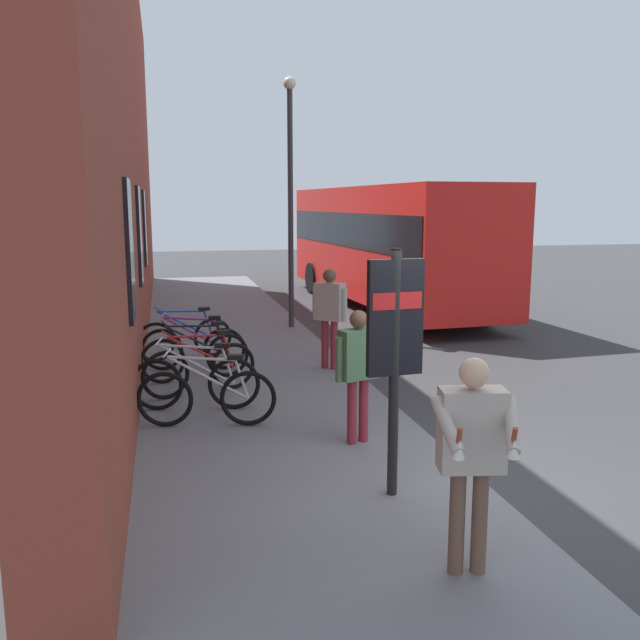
{
  "coord_description": "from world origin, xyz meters",
  "views": [
    {
      "loc": [
        -5.93,
        3.1,
        2.93
      ],
      "look_at": [
        2.33,
        1.18,
        1.45
      ],
      "focal_mm": 37.68,
      "sensor_mm": 36.0,
      "label": 1
    }
  ],
  "objects_px": {
    "bicycle_nearest_sign": "(196,356)",
    "pedestrian_crossing_street": "(358,363)",
    "transit_info_sign": "(395,334)",
    "street_lamp": "(290,183)",
    "bicycle_mid_rack": "(185,338)",
    "tourist_with_hotdogs": "(472,443)",
    "bicycle_under_window": "(194,347)",
    "bicycle_far_end": "(201,368)",
    "bicycle_leaning_wall": "(207,397)",
    "bicycle_by_door": "(196,382)",
    "city_bus": "(386,239)",
    "pedestrian_by_facade": "(330,308)"
  },
  "relations": [
    {
      "from": "bicycle_nearest_sign",
      "to": "pedestrian_crossing_street",
      "type": "distance_m",
      "value": 3.79
    },
    {
      "from": "transit_info_sign",
      "to": "street_lamp",
      "type": "height_order",
      "value": "street_lamp"
    },
    {
      "from": "bicycle_mid_rack",
      "to": "tourist_with_hotdogs",
      "type": "xyz_separation_m",
      "value": [
        -7.81,
        -1.86,
        0.66
      ]
    },
    {
      "from": "bicycle_under_window",
      "to": "bicycle_far_end",
      "type": "bearing_deg",
      "value": -178.75
    },
    {
      "from": "bicycle_far_end",
      "to": "pedestrian_crossing_street",
      "type": "xyz_separation_m",
      "value": [
        -2.5,
        -1.69,
        0.58
      ]
    },
    {
      "from": "bicycle_leaning_wall",
      "to": "bicycle_far_end",
      "type": "relative_size",
      "value": 1.02
    },
    {
      "from": "bicycle_under_window",
      "to": "bicycle_leaning_wall",
      "type": "bearing_deg",
      "value": -179.39
    },
    {
      "from": "bicycle_by_door",
      "to": "bicycle_mid_rack",
      "type": "xyz_separation_m",
      "value": [
        3.13,
        0.04,
        0.0
      ]
    },
    {
      "from": "bicycle_under_window",
      "to": "tourist_with_hotdogs",
      "type": "bearing_deg",
      "value": -165.92
    },
    {
      "from": "bicycle_by_door",
      "to": "bicycle_mid_rack",
      "type": "bearing_deg",
      "value": 0.79
    },
    {
      "from": "city_bus",
      "to": "tourist_with_hotdogs",
      "type": "xyz_separation_m",
      "value": [
        -13.67,
        3.92,
        -0.75
      ]
    },
    {
      "from": "transit_info_sign",
      "to": "pedestrian_crossing_street",
      "type": "height_order",
      "value": "transit_info_sign"
    },
    {
      "from": "bicycle_leaning_wall",
      "to": "city_bus",
      "type": "xyz_separation_m",
      "value": [
        9.73,
        -5.63,
        1.41
      ]
    },
    {
      "from": "bicycle_under_window",
      "to": "pedestrian_by_facade",
      "type": "relative_size",
      "value": 1.02
    },
    {
      "from": "bicycle_nearest_sign",
      "to": "street_lamp",
      "type": "height_order",
      "value": "street_lamp"
    },
    {
      "from": "pedestrian_crossing_street",
      "to": "pedestrian_by_facade",
      "type": "relative_size",
      "value": 0.93
    },
    {
      "from": "bicycle_far_end",
      "to": "street_lamp",
      "type": "xyz_separation_m",
      "value": [
        5.12,
        -2.33,
        2.85
      ]
    },
    {
      "from": "bicycle_by_door",
      "to": "bicycle_nearest_sign",
      "type": "relative_size",
      "value": 1.0
    },
    {
      "from": "bicycle_nearest_sign",
      "to": "bicycle_leaning_wall",
      "type": "bearing_deg",
      "value": -179.45
    },
    {
      "from": "transit_info_sign",
      "to": "street_lamp",
      "type": "distance_m",
      "value": 9.24
    },
    {
      "from": "bicycle_by_door",
      "to": "bicycle_far_end",
      "type": "distance_m",
      "value": 0.77
    },
    {
      "from": "street_lamp",
      "to": "bicycle_leaning_wall",
      "type": "bearing_deg",
      "value": 160.58
    },
    {
      "from": "bicycle_far_end",
      "to": "bicycle_nearest_sign",
      "type": "bearing_deg",
      "value": 1.62
    },
    {
      "from": "bicycle_far_end",
      "to": "bicycle_under_window",
      "type": "relative_size",
      "value": 0.97
    },
    {
      "from": "bicycle_mid_rack",
      "to": "pedestrian_crossing_street",
      "type": "height_order",
      "value": "pedestrian_crossing_street"
    },
    {
      "from": "city_bus",
      "to": "pedestrian_crossing_street",
      "type": "relative_size",
      "value": 6.67
    },
    {
      "from": "bicycle_nearest_sign",
      "to": "city_bus",
      "type": "xyz_separation_m",
      "value": [
        7.4,
        -5.66,
        1.41
      ]
    },
    {
      "from": "bicycle_under_window",
      "to": "pedestrian_crossing_street",
      "type": "xyz_separation_m",
      "value": [
        -4.0,
        -1.73,
        0.58
      ]
    },
    {
      "from": "tourist_with_hotdogs",
      "to": "street_lamp",
      "type": "height_order",
      "value": "street_lamp"
    },
    {
      "from": "bicycle_by_door",
      "to": "bicycle_far_end",
      "type": "bearing_deg",
      "value": -7.73
    },
    {
      "from": "pedestrian_crossing_street",
      "to": "street_lamp",
      "type": "bearing_deg",
      "value": -4.8
    },
    {
      "from": "bicycle_leaning_wall",
      "to": "bicycle_by_door",
      "type": "height_order",
      "value": "same"
    },
    {
      "from": "bicycle_leaning_wall",
      "to": "bicycle_nearest_sign",
      "type": "xyz_separation_m",
      "value": [
        2.33,
        0.02,
        0.0
      ]
    },
    {
      "from": "bicycle_nearest_sign",
      "to": "transit_info_sign",
      "type": "bearing_deg",
      "value": -161.02
    },
    {
      "from": "bicycle_mid_rack",
      "to": "transit_info_sign",
      "type": "distance_m",
      "value": 6.67
    },
    {
      "from": "pedestrian_by_facade",
      "to": "city_bus",
      "type": "bearing_deg",
      "value": -25.45
    },
    {
      "from": "pedestrian_crossing_street",
      "to": "bicycle_leaning_wall",
      "type": "bearing_deg",
      "value": 59.62
    },
    {
      "from": "tourist_with_hotdogs",
      "to": "transit_info_sign",
      "type": "bearing_deg",
      "value": 3.48
    },
    {
      "from": "transit_info_sign",
      "to": "bicycle_mid_rack",
      "type": "bearing_deg",
      "value": 15.64
    },
    {
      "from": "transit_info_sign",
      "to": "city_bus",
      "type": "bearing_deg",
      "value": -18.24
    },
    {
      "from": "bicycle_mid_rack",
      "to": "bicycle_by_door",
      "type": "bearing_deg",
      "value": -179.21
    },
    {
      "from": "bicycle_mid_rack",
      "to": "pedestrian_by_facade",
      "type": "relative_size",
      "value": 1.02
    },
    {
      "from": "bicycle_by_door",
      "to": "bicycle_nearest_sign",
      "type": "height_order",
      "value": "same"
    },
    {
      "from": "city_bus",
      "to": "tourist_with_hotdogs",
      "type": "distance_m",
      "value": 14.24
    },
    {
      "from": "bicycle_far_end",
      "to": "transit_info_sign",
      "type": "xyz_separation_m",
      "value": [
        -3.95,
        -1.62,
        1.21
      ]
    },
    {
      "from": "tourist_with_hotdogs",
      "to": "bicycle_far_end",
      "type": "bearing_deg",
      "value": 17.45
    },
    {
      "from": "bicycle_by_door",
      "to": "tourist_with_hotdogs",
      "type": "relative_size",
      "value": 1.03
    },
    {
      "from": "bicycle_far_end",
      "to": "city_bus",
      "type": "height_order",
      "value": "city_bus"
    },
    {
      "from": "city_bus",
      "to": "pedestrian_by_facade",
      "type": "relative_size",
      "value": 6.19
    },
    {
      "from": "pedestrian_crossing_street",
      "to": "tourist_with_hotdogs",
      "type": "height_order",
      "value": "tourist_with_hotdogs"
    }
  ]
}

